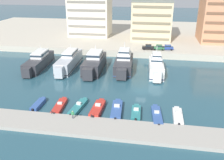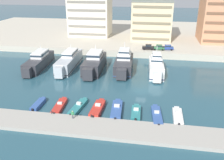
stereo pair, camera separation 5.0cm
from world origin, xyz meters
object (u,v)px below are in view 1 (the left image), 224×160
Objects in this scene: motorboat_blue_mid_right at (157,115)px; motorboat_blue_center at (117,110)px; motorboat_white_right at (178,116)px; pedestrian_near_edge at (73,114)px; motorboat_red_center_left at (98,109)px; motorboat_teal_mid_left at (78,107)px; motorboat_red_left at (60,106)px; motorboat_teal_center_right at (136,113)px; yacht_silver_left at (69,61)px; car_green_left at (159,47)px; car_blue_mid_left at (168,47)px; yacht_white_center at (156,67)px; car_black_far_left at (148,47)px; motorboat_blue_far_left at (38,104)px; yacht_charcoal_far_left at (39,61)px; yacht_charcoal_center_left at (124,63)px; yacht_charcoal_mid_left at (94,63)px.

motorboat_blue_center is at bearing 175.03° from motorboat_blue_mid_right.
pedestrian_near_edge is at bearing -167.04° from motorboat_white_right.
motorboat_white_right is (16.28, -0.26, -0.05)m from motorboat_red_center_left.
motorboat_red_left is at bearing -175.21° from motorboat_teal_mid_left.
yacht_silver_left is at bearing 131.61° from motorboat_teal_center_right.
motorboat_teal_mid_left reaches higher than motorboat_blue_mid_right.
car_blue_mid_left is at bearing 8.55° from car_green_left.
yacht_white_center is 27.35m from motorboat_red_center_left.
motorboat_teal_center_right is at bearing -2.48° from motorboat_teal_mid_left.
car_black_far_left is (12.95, 42.64, 2.81)m from motorboat_teal_mid_left.
motorboat_red_center_left is at bearing -106.10° from car_green_left.
motorboat_blue_far_left is 0.72× the size of motorboat_blue_center.
pedestrian_near_edge is at bearing -104.59° from car_black_far_left.
car_blue_mid_left is (15.49, 43.53, 2.68)m from motorboat_red_center_left.
yacht_charcoal_far_left is 2.52× the size of motorboat_red_center_left.
motorboat_blue_far_left is at bearing -120.16° from yacht_charcoal_center_left.
car_black_far_left is at bearing 75.41° from pedestrian_near_edge.
yacht_charcoal_center_left reaches higher than car_green_left.
car_blue_mid_left reaches higher than motorboat_blue_center.
yacht_silver_left is 31.60m from motorboat_blue_center.
yacht_silver_left is 4.87× the size of car_blue_mid_left.
yacht_silver_left is 32.47m from car_green_left.
motorboat_red_left is 1.83× the size of car_black_far_left.
yacht_charcoal_far_left is at bearing 125.20° from pedestrian_near_edge.
motorboat_teal_mid_left is (10.67, -25.34, -1.67)m from yacht_silver_left.
yacht_white_center is at bearing 0.27° from yacht_charcoal_mid_left.
car_black_far_left is (4.69, 42.57, 2.72)m from motorboat_blue_center.
motorboat_blue_far_left is 25.40m from motorboat_blue_mid_right.
motorboat_blue_far_left is at bearing 179.49° from motorboat_teal_center_right.
motorboat_blue_far_left is at bearing -135.27° from yacht_white_center.
motorboat_teal_center_right is 3.71× the size of pedestrian_near_edge.
yacht_charcoal_far_left is 4.77× the size of car_black_far_left.
car_blue_mid_left is at bearing 61.31° from motorboat_red_left.
motorboat_red_left is at bearing -75.62° from yacht_silver_left.
motorboat_teal_mid_left is at bearing 4.79° from motorboat_red_left.
motorboat_teal_center_right reaches higher than motorboat_blue_mid_right.
yacht_charcoal_far_left is 34.25m from motorboat_red_center_left.
car_green_left is (12.43, 43.07, 2.68)m from motorboat_red_center_left.
motorboat_white_right is 43.95m from car_black_far_left.
motorboat_blue_center is 42.92m from car_black_far_left.
yacht_white_center reaches higher than yacht_silver_left.
motorboat_teal_center_right is (8.04, -0.23, -0.05)m from motorboat_red_center_left.
yacht_silver_left is 3.25× the size of motorboat_teal_center_right.
yacht_charcoal_center_left is 30.49m from motorboat_blue_far_left.
yacht_white_center is 2.47× the size of motorboat_teal_center_right.
motorboat_white_right is at bearing -39.68° from yacht_silver_left.
motorboat_white_right is (31.22, -25.90, -1.58)m from yacht_silver_left.
motorboat_teal_center_right is at bearing -98.45° from yacht_white_center.
yacht_charcoal_far_left is 3.13× the size of motorboat_teal_center_right.
pedestrian_near_edge is (9.42, -4.83, 1.27)m from motorboat_blue_far_left.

